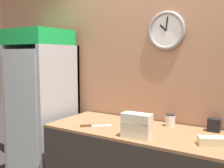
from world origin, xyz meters
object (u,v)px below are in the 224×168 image
(sandwich_stack_bottom, at_px, (137,134))
(sandwich_flat_left, at_px, (214,141))
(beverage_cooler, at_px, (45,103))
(sandwich_stack_middle, at_px, (137,126))
(condiment_jar, at_px, (170,120))
(chefs_knife, at_px, (91,126))
(napkin_dispenser, at_px, (214,125))
(sandwich_stack_top, at_px, (137,118))

(sandwich_stack_bottom, relative_size, sandwich_flat_left, 0.99)
(beverage_cooler, distance_m, sandwich_flat_left, 2.03)
(sandwich_stack_bottom, height_order, sandwich_flat_left, sandwich_stack_bottom)
(beverage_cooler, bearing_deg, sandwich_stack_middle, -12.99)
(condiment_jar, bearing_deg, sandwich_stack_bottom, -103.35)
(chefs_knife, bearing_deg, sandwich_flat_left, 3.65)
(sandwich_stack_middle, height_order, napkin_dispenser, sandwich_stack_middle)
(sandwich_flat_left, distance_m, condiment_jar, 0.59)
(sandwich_flat_left, distance_m, napkin_dispenser, 0.39)
(sandwich_stack_top, bearing_deg, sandwich_stack_bottom, 180.00)
(sandwich_stack_bottom, height_order, sandwich_stack_middle, sandwich_stack_middle)
(condiment_jar, height_order, napkin_dispenser, condiment_jar)
(chefs_knife, bearing_deg, napkin_dispenser, 23.45)
(chefs_knife, relative_size, condiment_jar, 2.02)
(sandwich_stack_top, distance_m, chefs_knife, 0.57)
(beverage_cooler, distance_m, sandwich_stack_bottom, 1.47)
(condiment_jar, bearing_deg, sandwich_flat_left, -36.06)
(sandwich_stack_top, distance_m, condiment_jar, 0.53)
(sandwich_flat_left, xyz_separation_m, chefs_knife, (-1.13, -0.07, -0.02))
(sandwich_stack_top, bearing_deg, beverage_cooler, 167.01)
(sandwich_stack_middle, bearing_deg, sandwich_flat_left, 14.45)
(beverage_cooler, height_order, sandwich_stack_middle, beverage_cooler)
(sandwich_stack_middle, height_order, condiment_jar, sandwich_stack_middle)
(sandwich_stack_top, relative_size, chefs_knife, 1.03)
(sandwich_flat_left, bearing_deg, chefs_knife, -176.35)
(beverage_cooler, xyz_separation_m, napkin_dispenser, (1.95, 0.21, -0.05))
(sandwich_stack_top, relative_size, napkin_dispenser, 2.13)
(chefs_knife, bearing_deg, sandwich_stack_middle, -8.66)
(beverage_cooler, xyz_separation_m, sandwich_flat_left, (2.02, -0.18, -0.08))
(sandwich_stack_middle, xyz_separation_m, chefs_knife, (-0.53, 0.08, -0.10))
(sandwich_stack_middle, distance_m, sandwich_stack_top, 0.07)
(beverage_cooler, distance_m, chefs_knife, 0.93)
(chefs_knife, xyz_separation_m, napkin_dispenser, (1.06, 0.46, 0.05))
(beverage_cooler, bearing_deg, sandwich_stack_top, -12.99)
(napkin_dispenser, bearing_deg, sandwich_flat_left, -79.38)
(beverage_cooler, distance_m, napkin_dispenser, 1.96)
(sandwich_stack_top, xyz_separation_m, sandwich_flat_left, (0.60, 0.15, -0.14))
(sandwich_stack_top, height_order, condiment_jar, sandwich_stack_top)
(condiment_jar, bearing_deg, chefs_knife, -147.33)
(sandwich_stack_bottom, bearing_deg, condiment_jar, 76.65)
(sandwich_stack_bottom, relative_size, napkin_dispenser, 2.15)
(beverage_cooler, relative_size, sandwich_stack_bottom, 7.45)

